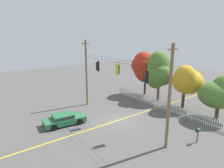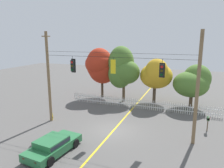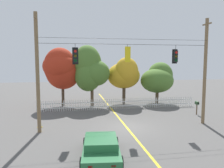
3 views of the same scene
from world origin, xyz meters
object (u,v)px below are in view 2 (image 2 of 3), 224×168
Objects in this scene: autumn_maple_mid at (122,69)px; autumn_maple_far_west at (193,82)px; autumn_maple_near_fence at (101,66)px; autumn_oak_far_east at (156,75)px; parked_car at (53,145)px; traffic_signal_southbound_primary at (114,66)px; roadside_mailbox at (208,119)px; traffic_signal_northbound_primary at (73,66)px; traffic_signal_northbound_secondary at (162,70)px; fire_hydrant at (52,116)px.

autumn_maple_mid is 1.39× the size of autumn_maple_far_west.
autumn_maple_near_fence is 1.19× the size of autumn_oak_far_east.
autumn_oak_far_east reaches higher than autumn_maple_far_west.
parked_car is (-0.51, -13.92, -3.56)m from autumn_maple_mid.
traffic_signal_southbound_primary reaches higher than roadside_mailbox.
autumn_maple_near_fence is 1.50× the size of parked_car.
traffic_signal_southbound_primary is at bearing -124.24° from autumn_maple_far_west.
traffic_signal_northbound_primary is at bearing -100.87° from autumn_maple_mid.
autumn_maple_far_west is (10.14, 9.21, -2.50)m from traffic_signal_northbound_primary.
autumn_maple_mid is at bearing 79.13° from traffic_signal_northbound_primary.
traffic_signal_northbound_secondary is at bearing 37.40° from parked_car.
autumn_maple_near_fence reaches higher than traffic_signal_northbound_primary.
autumn_oak_far_east is 4.27m from autumn_maple_far_west.
autumn_maple_mid is 4.26m from autumn_oak_far_east.
autumn_maple_mid is at bearing 87.90° from parked_car.
fire_hydrant is at bearing -97.15° from autumn_maple_near_fence.
autumn_maple_near_fence is 8.25× the size of fire_hydrant.
traffic_signal_southbound_primary is 0.92× the size of traffic_signal_northbound_secondary.
autumn_oak_far_east is (7.37, -0.15, -0.76)m from autumn_maple_near_fence.
traffic_signal_northbound_secondary is 10.85m from autumn_maple_mid.
autumn_maple_near_fence is at bearing 100.40° from parked_car.
autumn_oak_far_east is 4.27× the size of roadside_mailbox.
parked_car is (1.20, -5.02, -4.92)m from traffic_signal_northbound_primary.
autumn_maple_mid is at bearing 124.17° from traffic_signal_northbound_secondary.
traffic_signal_southbound_primary is 7.58m from parked_car.
autumn_maple_near_fence reaches higher than fire_hydrant.
autumn_maple_mid reaches higher than autumn_maple_far_west.
autumn_oak_far_east is (5.91, 9.32, -1.94)m from traffic_signal_northbound_primary.
traffic_signal_northbound_secondary is 9.61m from parked_car.
autumn_maple_mid is 10.56m from fire_hydrant.
autumn_maple_mid is (3.17, -0.57, -0.18)m from autumn_maple_near_fence.
autumn_maple_far_west reaches higher than fire_hydrant.
autumn_maple_near_fence reaches higher than roadside_mailbox.
autumn_oak_far_east is 8.97m from roadside_mailbox.
autumn_maple_near_fence reaches higher than traffic_signal_northbound_secondary.
parked_car reaches higher than fire_hydrant.
traffic_signal_northbound_secondary is (7.76, -0.00, -0.00)m from traffic_signal_northbound_primary.
autumn_maple_mid is (1.71, 8.91, -1.36)m from traffic_signal_northbound_primary.
parked_car is (2.66, -14.49, -3.74)m from autumn_maple_near_fence.
traffic_signal_northbound_secondary is at bearing -143.40° from roadside_mailbox.
autumn_maple_far_west is 15.94m from fire_hydrant.
autumn_maple_far_west is at bearing -1.54° from autumn_oak_far_east.
traffic_signal_northbound_primary reaches higher than autumn_oak_far_east.
autumn_maple_near_fence reaches higher than parked_car.
traffic_signal_northbound_primary is at bearing 103.46° from parked_car.
autumn_maple_mid is 11.96m from roadside_mailbox.
traffic_signal_northbound_primary and traffic_signal_southbound_primary have the same top height.
traffic_signal_northbound_secondary is 13.27m from autumn_maple_near_fence.
fire_hydrant is at bearing 179.68° from traffic_signal_northbound_secondary.
autumn_maple_far_west is at bearing -1.33° from autumn_maple_near_fence.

